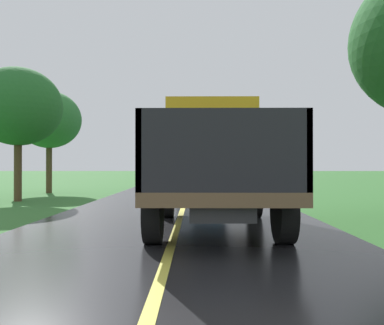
% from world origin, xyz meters
% --- Properties ---
extents(banana_truck_near, '(2.38, 5.82, 2.80)m').
position_xyz_m(banana_truck_near, '(0.79, 11.53, 1.47)').
color(banana_truck_near, '#2D2D30').
rests_on(banana_truck_near, road_surface).
extents(banana_truck_far, '(2.38, 5.81, 2.80)m').
position_xyz_m(banana_truck_far, '(0.61, 25.47, 1.47)').
color(banana_truck_far, '#2D2D30').
rests_on(banana_truck_far, road_surface).
extents(roadside_tree_near_left, '(3.22, 3.22, 4.97)m').
position_xyz_m(roadside_tree_near_left, '(-6.23, 17.75, 3.51)').
color(roadside_tree_near_left, '#4C3823').
rests_on(roadside_tree_near_left, ground).
extents(roadside_tree_far_left, '(3.05, 3.05, 4.91)m').
position_xyz_m(roadside_tree_far_left, '(-6.70, 22.32, 3.52)').
color(roadside_tree_far_left, '#4C3823').
rests_on(roadside_tree_far_left, ground).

